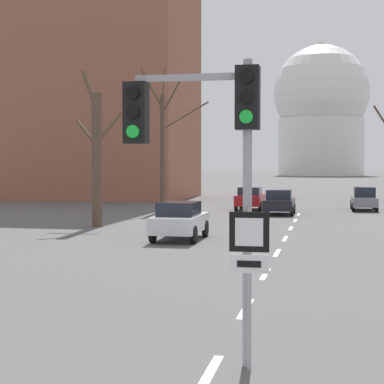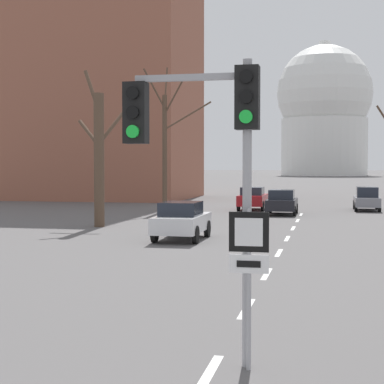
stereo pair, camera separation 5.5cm
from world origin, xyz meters
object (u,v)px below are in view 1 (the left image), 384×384
sedan_near_right (250,198)px  sedan_far_left (279,202)px  traffic_signal_centre_tall (207,135)px  sedan_near_left (364,199)px  sedan_mid_centre (180,220)px  route_sign_post (249,260)px

sedan_near_right → sedan_far_left: bearing=-58.7°
traffic_signal_centre_tall → sedan_far_left: 30.77m
sedan_near_left → sedan_mid_centre: sedan_near_left is taller
route_sign_post → sedan_far_left: bearing=93.2°
route_sign_post → sedan_near_right: route_sign_post is taller
sedan_near_left → sedan_far_left: 7.28m
route_sign_post → sedan_mid_centre: 16.96m
sedan_near_right → sedan_far_left: (2.27, -3.73, -0.03)m
sedan_mid_centre → sedan_far_left: (3.06, 14.56, -0.03)m
traffic_signal_centre_tall → route_sign_post: 2.01m
sedan_mid_centre → sedan_far_left: size_ratio=1.01×
sedan_near_right → sedan_mid_centre: (-0.79, -18.29, -0.00)m
sedan_mid_centre → sedan_far_left: 14.88m
route_sign_post → sedan_near_left: route_sign_post is taller
sedan_near_left → sedan_mid_centre: (-8.46, -19.44, 0.02)m
traffic_signal_centre_tall → sedan_near_left: size_ratio=1.10×
route_sign_post → sedan_near_right: bearing=96.6°
sedan_near_left → route_sign_post: bearing=-95.9°
traffic_signal_centre_tall → sedan_far_left: (-1.06, 30.63, -2.76)m
route_sign_post → sedan_mid_centre: route_sign_post is taller
sedan_near_right → sedan_mid_centre: sedan_near_right is taller
sedan_mid_centre → sedan_far_left: sedan_mid_centre is taller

